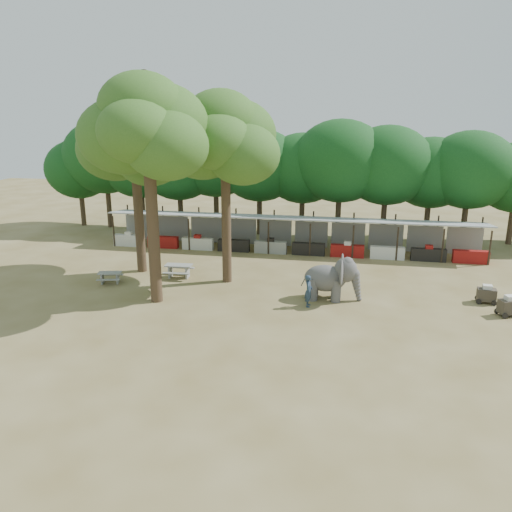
% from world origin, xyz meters
% --- Properties ---
extents(ground, '(100.00, 100.00, 0.00)m').
position_xyz_m(ground, '(0.00, 0.00, 0.00)').
color(ground, brown).
rests_on(ground, ground).
extents(vendor_stalls, '(28.00, 2.99, 2.80)m').
position_xyz_m(vendor_stalls, '(-0.00, 13.84, 1.18)').
color(vendor_stalls, '#989A9F').
rests_on(vendor_stalls, ground).
extents(yard_tree_left, '(7.10, 6.90, 11.02)m').
position_xyz_m(yard_tree_left, '(-9.13, 7.19, 8.20)').
color(yard_tree_left, '#332316').
rests_on(yard_tree_left, ground).
extents(yard_tree_center, '(7.10, 6.90, 12.04)m').
position_xyz_m(yard_tree_center, '(-6.13, 2.19, 9.21)').
color(yard_tree_center, '#332316').
rests_on(yard_tree_center, ground).
extents(yard_tree_back, '(7.10, 6.90, 11.36)m').
position_xyz_m(yard_tree_back, '(-3.13, 6.19, 8.54)').
color(yard_tree_back, '#332316').
rests_on(yard_tree_back, ground).
extents(backdrop_trees, '(46.46, 5.95, 8.33)m').
position_xyz_m(backdrop_trees, '(0.00, 19.00, 5.51)').
color(backdrop_trees, '#332316').
rests_on(backdrop_trees, ground).
extents(elephant, '(3.20, 2.48, 2.48)m').
position_xyz_m(elephant, '(3.45, 4.07, 1.24)').
color(elephant, '#484545').
rests_on(elephant, ground).
extents(handler, '(0.42, 0.63, 1.75)m').
position_xyz_m(handler, '(2.28, 2.75, 0.87)').
color(handler, '#26384C').
rests_on(handler, ground).
extents(picnic_table_near, '(1.64, 1.54, 0.69)m').
position_xyz_m(picnic_table_near, '(-9.92, 4.30, 0.45)').
color(picnic_table_near, gray).
rests_on(picnic_table_near, ground).
extents(picnic_table_far, '(1.75, 1.59, 0.84)m').
position_xyz_m(picnic_table_far, '(-6.17, 6.15, 0.55)').
color(picnic_table_far, gray).
rests_on(picnic_table_far, ground).
extents(cart_front, '(1.30, 1.07, 1.10)m').
position_xyz_m(cart_front, '(12.45, 3.32, 0.54)').
color(cart_front, '#312920').
rests_on(cart_front, ground).
extents(cart_back, '(1.12, 0.80, 1.03)m').
position_xyz_m(cart_back, '(11.76, 5.03, 0.51)').
color(cart_back, '#312920').
rests_on(cart_back, ground).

